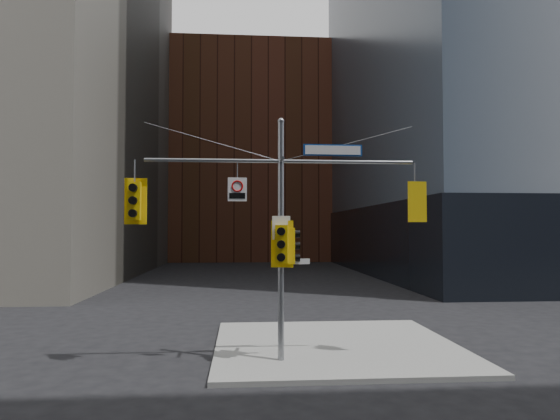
{
  "coord_description": "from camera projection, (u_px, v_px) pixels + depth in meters",
  "views": [
    {
      "loc": [
        -1.16,
        -12.7,
        3.96
      ],
      "look_at": [
        -0.03,
        2.0,
        4.55
      ],
      "focal_mm": 32.0,
      "sensor_mm": 36.0,
      "label": 1
    }
  ],
  "objects": [
    {
      "name": "podium_ne",
      "position": [
        553.0,
        240.0,
        46.74
      ],
      "size": [
        36.4,
        36.4,
        6.0
      ],
      "primitive_type": "cube",
      "color": "black",
      "rests_on": "ground"
    },
    {
      "name": "traffic_light_east_arm",
      "position": [
        415.0,
        202.0,
        15.08
      ],
      "size": [
        0.58,
        0.48,
        1.22
      ],
      "rotation": [
        0.0,
        0.0,
        3.22
      ],
      "color": "yellow",
      "rests_on": "ground"
    },
    {
      "name": "sidewalk_corner",
      "position": [
        336.0,
        345.0,
        16.73
      ],
      "size": [
        8.0,
        8.0,
        0.15
      ],
      "primitive_type": "cube",
      "color": "gray",
      "rests_on": "ground"
    },
    {
      "name": "traffic_light_pole_front",
      "position": [
        282.0,
        244.0,
        14.45
      ],
      "size": [
        0.65,
        0.57,
        1.38
      ],
      "rotation": [
        0.0,
        0.0,
        -0.16
      ],
      "color": "yellow",
      "rests_on": "ground"
    },
    {
      "name": "traffic_light_west_arm",
      "position": [
        134.0,
        201.0,
        14.45
      ],
      "size": [
        0.65,
        0.51,
        1.36
      ],
      "rotation": [
        0.0,
        0.0,
        0.01
      ],
      "color": "yellow",
      "rests_on": "ground"
    },
    {
      "name": "ground",
      "position": [
        287.0,
        387.0,
        12.59
      ],
      "size": [
        160.0,
        160.0,
        0.0
      ],
      "primitive_type": "plane",
      "color": "black",
      "rests_on": "ground"
    },
    {
      "name": "street_sign_blade",
      "position": [
        333.0,
        150.0,
        14.95
      ],
      "size": [
        1.79,
        0.08,
        0.35
      ],
      "rotation": [
        0.0,
        0.0,
        0.02
      ],
      "color": "navy",
      "rests_on": "ground"
    },
    {
      "name": "signal_assembly",
      "position": [
        281.0,
        214.0,
        14.75
      ],
      "size": [
        8.0,
        0.8,
        7.3
      ],
      "color": "gray",
      "rests_on": "ground"
    },
    {
      "name": "regulatory_sign_arm",
      "position": [
        237.0,
        189.0,
        14.66
      ],
      "size": [
        0.56,
        0.09,
        0.7
      ],
      "rotation": [
        0.0,
        0.0,
        0.07
      ],
      "color": "silver",
      "rests_on": "ground"
    },
    {
      "name": "street_blade_ew",
      "position": [
        296.0,
        261.0,
        14.73
      ],
      "size": [
        0.83,
        0.13,
        0.17
      ],
      "rotation": [
        0.0,
        0.0,
        0.11
      ],
      "color": "silver",
      "rests_on": "ground"
    },
    {
      "name": "brick_midrise",
      "position": [
        250.0,
        159.0,
        70.92
      ],
      "size": [
        26.0,
        20.0,
        28.0
      ],
      "primitive_type": "cube",
      "color": "brown",
      "rests_on": "ground"
    },
    {
      "name": "regulatory_sign_pole",
      "position": [
        281.0,
        228.0,
        14.62
      ],
      "size": [
        0.53,
        0.05,
        0.7
      ],
      "rotation": [
        0.0,
        0.0,
        -0.03
      ],
      "color": "silver",
      "rests_on": "ground"
    },
    {
      "name": "traffic_light_pole_side",
      "position": [
        292.0,
        246.0,
        14.74
      ],
      "size": [
        0.4,
        0.34,
        1.06
      ],
      "rotation": [
        0.0,
        0.0,
        1.57
      ],
      "color": "yellow",
      "rests_on": "ground"
    },
    {
      "name": "street_blade_ns",
      "position": [
        280.0,
        272.0,
        15.13
      ],
      "size": [
        0.12,
        0.81,
        0.16
      ],
      "rotation": [
        0.0,
        0.0,
        -0.1
      ],
      "color": "#145926",
      "rests_on": "ground"
    }
  ]
}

